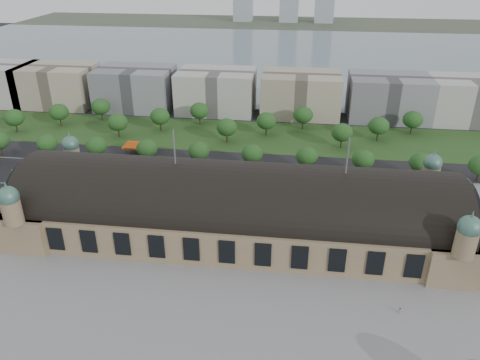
# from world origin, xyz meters

# --- Properties ---
(ground) EXTENTS (900.00, 900.00, 0.00)m
(ground) POSITION_xyz_m (0.00, 0.00, 0.00)
(ground) COLOR black
(ground) RESTS_ON ground
(station) EXTENTS (150.00, 48.40, 44.30)m
(station) POSITION_xyz_m (0.00, 0.00, 10.28)
(station) COLOR #8B7A56
(station) RESTS_ON ground
(plaza_south) EXTENTS (190.00, 48.00, 0.12)m
(plaza_south) POSITION_xyz_m (10.00, -44.00, 0.00)
(plaza_south) COLOR gray
(plaza_south) RESTS_ON ground
(road_slab) EXTENTS (260.00, 26.00, 0.10)m
(road_slab) POSITION_xyz_m (-20.00, 38.00, 0.00)
(road_slab) COLOR black
(road_slab) RESTS_ON ground
(grass_belt) EXTENTS (300.00, 45.00, 0.10)m
(grass_belt) POSITION_xyz_m (-15.00, 93.00, 0.00)
(grass_belt) COLOR #2A4A1D
(grass_belt) RESTS_ON ground
(petrol_station) EXTENTS (14.00, 13.00, 5.05)m
(petrol_station) POSITION_xyz_m (-53.91, 65.28, 2.95)
(petrol_station) COLOR #D3470C
(petrol_station) RESTS_ON ground
(lake) EXTENTS (700.00, 320.00, 0.08)m
(lake) POSITION_xyz_m (0.00, 298.00, 0.00)
(lake) COLOR slate
(lake) RESTS_ON ground
(far_shore) EXTENTS (700.00, 120.00, 0.14)m
(far_shore) POSITION_xyz_m (0.00, 498.00, 0.00)
(far_shore) COLOR #44513D
(far_shore) RESTS_ON ground
(office_1) EXTENTS (45.00, 32.00, 24.00)m
(office_1) POSITION_xyz_m (-130.00, 133.00, 12.00)
(office_1) COLOR #B4A58D
(office_1) RESTS_ON ground
(office_2) EXTENTS (45.00, 32.00, 24.00)m
(office_2) POSITION_xyz_m (-80.00, 133.00, 12.00)
(office_2) COLOR gray
(office_2) RESTS_ON ground
(office_3) EXTENTS (45.00, 32.00, 24.00)m
(office_3) POSITION_xyz_m (-30.00, 133.00, 12.00)
(office_3) COLOR #B3B1AA
(office_3) RESTS_ON ground
(office_4) EXTENTS (45.00, 32.00, 24.00)m
(office_4) POSITION_xyz_m (20.00, 133.00, 12.00)
(office_4) COLOR #B4A58D
(office_4) RESTS_ON ground
(office_5) EXTENTS (45.00, 32.00, 24.00)m
(office_5) POSITION_xyz_m (70.00, 133.00, 12.00)
(office_5) COLOR gray
(office_5) RESTS_ON ground
(office_6) EXTENTS (45.00, 32.00, 24.00)m
(office_6) POSITION_xyz_m (115.00, 133.00, 12.00)
(office_6) COLOR #B3B1AA
(office_6) RESTS_ON ground
(tree_row_1) EXTENTS (9.60, 9.60, 11.52)m
(tree_row_1) POSITION_xyz_m (-96.00, 53.00, 7.43)
(tree_row_1) COLOR #2D2116
(tree_row_1) RESTS_ON ground
(tree_row_2) EXTENTS (9.60, 9.60, 11.52)m
(tree_row_2) POSITION_xyz_m (-72.00, 53.00, 7.43)
(tree_row_2) COLOR #2D2116
(tree_row_2) RESTS_ON ground
(tree_row_3) EXTENTS (9.60, 9.60, 11.52)m
(tree_row_3) POSITION_xyz_m (-48.00, 53.00, 7.43)
(tree_row_3) COLOR #2D2116
(tree_row_3) RESTS_ON ground
(tree_row_4) EXTENTS (9.60, 9.60, 11.52)m
(tree_row_4) POSITION_xyz_m (-24.00, 53.00, 7.43)
(tree_row_4) COLOR #2D2116
(tree_row_4) RESTS_ON ground
(tree_row_5) EXTENTS (9.60, 9.60, 11.52)m
(tree_row_5) POSITION_xyz_m (0.00, 53.00, 7.43)
(tree_row_5) COLOR #2D2116
(tree_row_5) RESTS_ON ground
(tree_row_6) EXTENTS (9.60, 9.60, 11.52)m
(tree_row_6) POSITION_xyz_m (24.00, 53.00, 7.43)
(tree_row_6) COLOR #2D2116
(tree_row_6) RESTS_ON ground
(tree_row_7) EXTENTS (9.60, 9.60, 11.52)m
(tree_row_7) POSITION_xyz_m (48.00, 53.00, 7.43)
(tree_row_7) COLOR #2D2116
(tree_row_7) RESTS_ON ground
(tree_row_8) EXTENTS (9.60, 9.60, 11.52)m
(tree_row_8) POSITION_xyz_m (72.00, 53.00, 7.43)
(tree_row_8) COLOR #2D2116
(tree_row_8) RESTS_ON ground
(tree_row_9) EXTENTS (9.60, 9.60, 11.52)m
(tree_row_9) POSITION_xyz_m (96.00, 53.00, 7.43)
(tree_row_9) COLOR #2D2116
(tree_row_9) RESTS_ON ground
(tree_belt_0) EXTENTS (10.40, 10.40, 12.48)m
(tree_belt_0) POSITION_xyz_m (-130.00, 83.00, 8.05)
(tree_belt_0) COLOR #2D2116
(tree_belt_0) RESTS_ON ground
(tree_belt_1) EXTENTS (10.40, 10.40, 12.48)m
(tree_belt_1) POSITION_xyz_m (-111.00, 95.00, 8.05)
(tree_belt_1) COLOR #2D2116
(tree_belt_1) RESTS_ON ground
(tree_belt_2) EXTENTS (10.40, 10.40, 12.48)m
(tree_belt_2) POSITION_xyz_m (-92.00, 107.00, 8.05)
(tree_belt_2) COLOR #2D2116
(tree_belt_2) RESTS_ON ground
(tree_belt_3) EXTENTS (10.40, 10.40, 12.48)m
(tree_belt_3) POSITION_xyz_m (-73.00, 83.00, 8.05)
(tree_belt_3) COLOR #2D2116
(tree_belt_3) RESTS_ON ground
(tree_belt_4) EXTENTS (10.40, 10.40, 12.48)m
(tree_belt_4) POSITION_xyz_m (-54.00, 95.00, 8.05)
(tree_belt_4) COLOR #2D2116
(tree_belt_4) RESTS_ON ground
(tree_belt_5) EXTENTS (10.40, 10.40, 12.48)m
(tree_belt_5) POSITION_xyz_m (-35.00, 107.00, 8.05)
(tree_belt_5) COLOR #2D2116
(tree_belt_5) RESTS_ON ground
(tree_belt_6) EXTENTS (10.40, 10.40, 12.48)m
(tree_belt_6) POSITION_xyz_m (-16.00, 83.00, 8.05)
(tree_belt_6) COLOR #2D2116
(tree_belt_6) RESTS_ON ground
(tree_belt_7) EXTENTS (10.40, 10.40, 12.48)m
(tree_belt_7) POSITION_xyz_m (3.00, 95.00, 8.05)
(tree_belt_7) COLOR #2D2116
(tree_belt_7) RESTS_ON ground
(tree_belt_8) EXTENTS (10.40, 10.40, 12.48)m
(tree_belt_8) POSITION_xyz_m (22.00, 107.00, 8.05)
(tree_belt_8) COLOR #2D2116
(tree_belt_8) RESTS_ON ground
(tree_belt_9) EXTENTS (10.40, 10.40, 12.48)m
(tree_belt_9) POSITION_xyz_m (41.00, 83.00, 8.05)
(tree_belt_9) COLOR #2D2116
(tree_belt_9) RESTS_ON ground
(tree_belt_10) EXTENTS (10.40, 10.40, 12.48)m
(tree_belt_10) POSITION_xyz_m (60.00, 95.00, 8.05)
(tree_belt_10) COLOR #2D2116
(tree_belt_10) RESTS_ON ground
(tree_belt_11) EXTENTS (10.40, 10.40, 12.48)m
(tree_belt_11) POSITION_xyz_m (79.00, 107.00, 8.05)
(tree_belt_11) COLOR #2D2116
(tree_belt_11) RESTS_ON ground
(traffic_car_0) EXTENTS (4.68, 2.39, 1.53)m
(traffic_car_0) POSITION_xyz_m (-95.25, 32.24, 0.76)
(traffic_car_0) COLOR white
(traffic_car_0) RESTS_ON ground
(traffic_car_1) EXTENTS (4.85, 2.21, 1.54)m
(traffic_car_1) POSITION_xyz_m (-83.95, 40.44, 0.77)
(traffic_car_1) COLOR gray
(traffic_car_1) RESTS_ON ground
(traffic_car_2) EXTENTS (4.78, 2.30, 1.31)m
(traffic_car_2) POSITION_xyz_m (-66.33, 35.96, 0.66)
(traffic_car_2) COLOR black
(traffic_car_2) RESTS_ON ground
(traffic_car_3) EXTENTS (4.60, 1.91, 1.33)m
(traffic_car_3) POSITION_xyz_m (-46.63, 37.36, 0.66)
(traffic_car_3) COLOR maroon
(traffic_car_3) RESTS_ON ground
(traffic_car_4) EXTENTS (4.46, 2.08, 1.48)m
(traffic_car_4) POSITION_xyz_m (-6.64, 37.02, 0.74)
(traffic_car_4) COLOR #182445
(traffic_car_4) RESTS_ON ground
(traffic_car_5) EXTENTS (4.84, 2.14, 1.54)m
(traffic_car_5) POSITION_xyz_m (32.57, 44.67, 0.77)
(traffic_car_5) COLOR #54565B
(traffic_car_5) RESTS_ON ground
(traffic_car_6) EXTENTS (5.28, 2.66, 1.43)m
(traffic_car_6) POSITION_xyz_m (91.15, 34.02, 0.72)
(traffic_car_6) COLOR silver
(traffic_car_6) RESTS_ON ground
(parked_car_0) EXTENTS (4.78, 3.61, 1.51)m
(parked_car_0) POSITION_xyz_m (-54.62, 21.55, 0.76)
(parked_car_0) COLOR black
(parked_car_0) RESTS_ON ground
(parked_car_1) EXTENTS (5.36, 4.56, 1.37)m
(parked_car_1) POSITION_xyz_m (-60.04, 23.44, 0.68)
(parked_car_1) COLOR maroon
(parked_car_1) RESTS_ON ground
(parked_car_2) EXTENTS (4.91, 3.48, 1.32)m
(parked_car_2) POSITION_xyz_m (-43.57, 25.00, 0.66)
(parked_car_2) COLOR #181F43
(parked_car_2) RESTS_ON ground
(parked_car_3) EXTENTS (4.08, 3.33, 1.31)m
(parked_car_3) POSITION_xyz_m (-63.83, 25.00, 0.65)
(parked_car_3) COLOR #55565D
(parked_car_3) RESTS_ON ground
(parked_car_4) EXTENTS (5.17, 3.57, 1.62)m
(parked_car_4) POSITION_xyz_m (-40.53, 21.00, 0.81)
(parked_car_4) COLOR #BABABC
(parked_car_4) RESTS_ON ground
(parked_car_5) EXTENTS (4.92, 4.50, 1.28)m
(parked_car_5) POSITION_xyz_m (-37.20, 21.73, 0.64)
(parked_car_5) COLOR gray
(parked_car_5) RESTS_ON ground
(parked_car_6) EXTENTS (5.06, 4.34, 1.39)m
(parked_car_6) POSITION_xyz_m (-18.00, 21.00, 0.70)
(parked_car_6) COLOR black
(parked_car_6) RESTS_ON ground
(bus_west) EXTENTS (10.91, 3.38, 2.99)m
(bus_west) POSITION_xyz_m (-8.22, 29.53, 1.50)
(bus_west) COLOR #B2331C
(bus_west) RESTS_ON ground
(bus_mid) EXTENTS (12.38, 3.64, 3.40)m
(bus_mid) POSITION_xyz_m (-0.40, 27.00, 1.70)
(bus_mid) COLOR white
(bus_mid) RESTS_ON ground
(bus_east) EXTENTS (12.29, 3.65, 3.38)m
(bus_east) POSITION_xyz_m (16.38, 32.00, 1.69)
(bus_east) COLOR silver
(bus_east) RESTS_ON ground
(pedestrian_0) EXTENTS (0.95, 0.69, 1.74)m
(pedestrian_0) POSITION_xyz_m (49.62, -33.22, 0.87)
(pedestrian_0) COLOR gray
(pedestrian_0) RESTS_ON ground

